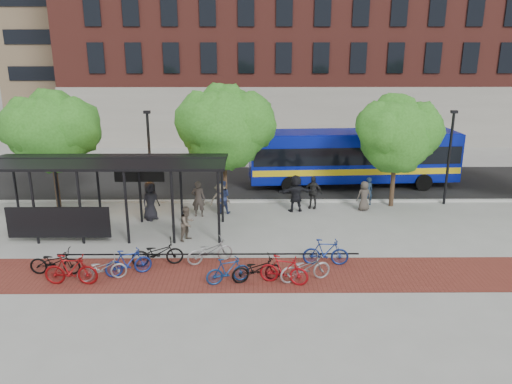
{
  "coord_description": "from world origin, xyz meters",
  "views": [
    {
      "loc": [
        -1.54,
        -22.37,
        8.55
      ],
      "look_at": [
        -1.36,
        0.64,
        1.6
      ],
      "focal_mm": 35.0,
      "sensor_mm": 36.0,
      "label": 1
    }
  ],
  "objects_px": {
    "bike_3": "(128,262)",
    "bike_9": "(284,270)",
    "tree_b": "(226,124)",
    "pedestrian_6": "(364,196)",
    "pedestrian_4": "(313,192)",
    "pedestrian_5": "(296,193)",
    "lamp_post_left": "(150,156)",
    "bike_7": "(228,271)",
    "bike_10": "(305,268)",
    "bike_4": "(157,253)",
    "pedestrian_7": "(368,191)",
    "tree_c": "(398,132)",
    "bike_11": "(326,252)",
    "bike_0": "(55,262)",
    "bike_1": "(71,270)",
    "tree_a": "(52,129)",
    "lamp_post_right": "(449,155)",
    "bike_8": "(257,269)",
    "pedestrian_0": "(151,201)",
    "pedestrian_1": "(198,199)",
    "bike_6": "(210,251)",
    "bus_shelter": "(106,170)",
    "bike_2": "(102,268)",
    "pedestrian_2": "(222,197)",
    "pedestrian_3": "(220,199)",
    "bus": "(353,155)",
    "pedestrian_8": "(187,223)"
  },
  "relations": [
    {
      "from": "bus_shelter",
      "to": "tree_a",
      "type": "relative_size",
      "value": 1.72
    },
    {
      "from": "tree_c",
      "to": "bike_6",
      "type": "distance_m",
      "value": 12.33
    },
    {
      "from": "pedestrian_5",
      "to": "bike_10",
      "type": "bearing_deg",
      "value": 78.93
    },
    {
      "from": "tree_b",
      "to": "bike_1",
      "type": "bearing_deg",
      "value": -119.94
    },
    {
      "from": "lamp_post_right",
      "to": "bike_0",
      "type": "distance_m",
      "value": 20.1
    },
    {
      "from": "pedestrian_2",
      "to": "pedestrian_4",
      "type": "relative_size",
      "value": 0.99
    },
    {
      "from": "pedestrian_4",
      "to": "bike_11",
      "type": "bearing_deg",
      "value": -71.43
    },
    {
      "from": "lamp_post_right",
      "to": "bike_11",
      "type": "distance_m",
      "value": 11.09
    },
    {
      "from": "pedestrian_0",
      "to": "bike_0",
      "type": "bearing_deg",
      "value": -163.36
    },
    {
      "from": "bike_3",
      "to": "lamp_post_left",
      "type": "bearing_deg",
      "value": -16.88
    },
    {
      "from": "bike_8",
      "to": "bike_10",
      "type": "distance_m",
      "value": 1.8
    },
    {
      "from": "pedestrian_1",
      "to": "lamp_post_left",
      "type": "bearing_deg",
      "value": -33.07
    },
    {
      "from": "tree_b",
      "to": "pedestrian_6",
      "type": "height_order",
      "value": "tree_b"
    },
    {
      "from": "pedestrian_4",
      "to": "pedestrian_5",
      "type": "xyz_separation_m",
      "value": [
        -0.94,
        -0.51,
        0.1
      ]
    },
    {
      "from": "bike_0",
      "to": "bike_1",
      "type": "relative_size",
      "value": 0.99
    },
    {
      "from": "tree_c",
      "to": "bike_4",
      "type": "relative_size",
      "value": 2.92
    },
    {
      "from": "bike_2",
      "to": "bike_3",
      "type": "relative_size",
      "value": 1.02
    },
    {
      "from": "tree_c",
      "to": "bike_11",
      "type": "distance_m",
      "value": 9.53
    },
    {
      "from": "bike_1",
      "to": "bike_4",
      "type": "bearing_deg",
      "value": -58.62
    },
    {
      "from": "lamp_post_right",
      "to": "bike_0",
      "type": "xyz_separation_m",
      "value": [
        -18.07,
        -8.5,
        -2.24
      ]
    },
    {
      "from": "lamp_post_right",
      "to": "bike_8",
      "type": "distance_m",
      "value": 14.03
    },
    {
      "from": "bike_0",
      "to": "bike_7",
      "type": "xyz_separation_m",
      "value": [
        6.64,
        -0.8,
        -0.01
      ]
    },
    {
      "from": "bike_3",
      "to": "bike_9",
      "type": "distance_m",
      "value": 5.91
    },
    {
      "from": "tree_c",
      "to": "pedestrian_7",
      "type": "relative_size",
      "value": 3.78
    },
    {
      "from": "pedestrian_0",
      "to": "bike_9",
      "type": "bearing_deg",
      "value": -99.63
    },
    {
      "from": "bike_11",
      "to": "pedestrian_5",
      "type": "xyz_separation_m",
      "value": [
        -0.64,
        6.59,
        0.43
      ]
    },
    {
      "from": "pedestrian_7",
      "to": "bike_3",
      "type": "bearing_deg",
      "value": 23.35
    },
    {
      "from": "pedestrian_0",
      "to": "pedestrian_7",
      "type": "xyz_separation_m",
      "value": [
        11.34,
        2.24,
        -0.2
      ]
    },
    {
      "from": "bus_shelter",
      "to": "pedestrian_4",
      "type": "xyz_separation_m",
      "value": [
        9.81,
        3.43,
        -2.11
      ]
    },
    {
      "from": "tree_b",
      "to": "pedestrian_6",
      "type": "distance_m",
      "value": 8.15
    },
    {
      "from": "tree_b",
      "to": "bike_8",
      "type": "relative_size",
      "value": 3.42
    },
    {
      "from": "bike_7",
      "to": "bike_10",
      "type": "bearing_deg",
      "value": -106.37
    },
    {
      "from": "pedestrian_0",
      "to": "bike_10",
      "type": "bearing_deg",
      "value": -95.18
    },
    {
      "from": "bike_2",
      "to": "bike_4",
      "type": "bearing_deg",
      "value": -71.63
    },
    {
      "from": "bus",
      "to": "bike_3",
      "type": "height_order",
      "value": "bus"
    },
    {
      "from": "bus",
      "to": "pedestrian_3",
      "type": "height_order",
      "value": "bus"
    },
    {
      "from": "lamp_post_left",
      "to": "pedestrian_1",
      "type": "relative_size",
      "value": 2.74
    },
    {
      "from": "bike_6",
      "to": "pedestrian_1",
      "type": "height_order",
      "value": "pedestrian_1"
    },
    {
      "from": "tree_a",
      "to": "bike_11",
      "type": "height_order",
      "value": "tree_a"
    },
    {
      "from": "bike_3",
      "to": "pedestrian_7",
      "type": "relative_size",
      "value": 1.13
    },
    {
      "from": "bike_7",
      "to": "bike_4",
      "type": "bearing_deg",
      "value": 41.91
    },
    {
      "from": "pedestrian_0",
      "to": "pedestrian_3",
      "type": "height_order",
      "value": "pedestrian_0"
    },
    {
      "from": "bike_3",
      "to": "bike_2",
      "type": "bearing_deg",
      "value": 92.2
    },
    {
      "from": "pedestrian_5",
      "to": "bike_3",
      "type": "bearing_deg",
      "value": 38.04
    },
    {
      "from": "tree_a",
      "to": "pedestrian_7",
      "type": "distance_m",
      "value": 17.0
    },
    {
      "from": "bike_8",
      "to": "bike_11",
      "type": "bearing_deg",
      "value": -76.12
    },
    {
      "from": "lamp_post_left",
      "to": "bike_4",
      "type": "xyz_separation_m",
      "value": [
        1.7,
        -7.74,
        -2.21
      ]
    },
    {
      "from": "bike_7",
      "to": "bike_10",
      "type": "distance_m",
      "value": 2.86
    },
    {
      "from": "bike_2",
      "to": "pedestrian_8",
      "type": "height_order",
      "value": "pedestrian_8"
    },
    {
      "from": "pedestrian_2",
      "to": "pedestrian_3",
      "type": "bearing_deg",
      "value": 70.37
    }
  ]
}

